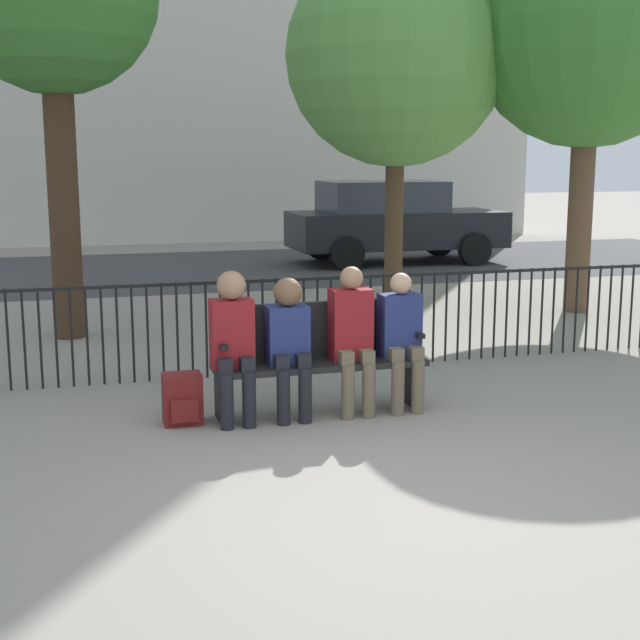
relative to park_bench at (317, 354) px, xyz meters
name	(u,v)px	position (x,y,z in m)	size (l,w,h in m)	color
ground_plane	(422,515)	(0.00, -2.31, -0.50)	(80.00, 80.00, 0.00)	gray
park_bench	(317,354)	(0.00, 0.00, 0.00)	(1.79, 0.45, 0.92)	black
seated_person_0	(233,337)	(-0.74, -0.13, 0.21)	(0.34, 0.39, 1.24)	black
seated_person_1	(289,339)	(-0.28, -0.13, 0.17)	(0.34, 0.39, 1.17)	black
seated_person_2	(352,333)	(0.26, -0.13, 0.19)	(0.34, 0.39, 1.24)	brown
seated_person_3	(401,334)	(0.70, -0.13, 0.15)	(0.34, 0.39, 1.17)	brown
backpack	(182,399)	(-1.15, -0.06, -0.29)	(0.31, 0.27, 0.41)	maroon
fence_railing	(277,317)	(-0.02, 1.40, 0.06)	(9.01, 0.03, 0.95)	black
tree_1	(590,28)	(4.77, 3.69, 3.28)	(3.16, 3.16, 5.38)	brown
tree_2	(396,55)	(2.43, 4.65, 2.96)	(3.00, 3.00, 4.97)	#4C3823
street_surface	(176,270)	(0.00, 9.69, -0.49)	(24.00, 6.00, 0.01)	#3D3D3F
parked_car_0	(392,221)	(4.28, 9.60, 0.35)	(4.20, 1.94, 1.62)	black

